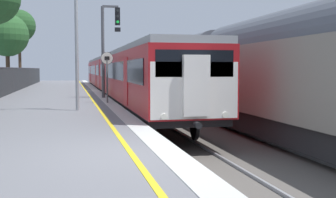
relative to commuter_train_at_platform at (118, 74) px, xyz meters
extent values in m
cube|color=slate|center=(-4.60, -24.15, -1.77)|extent=(6.40, 110.00, 1.00)
cube|color=silver|center=(-1.70, -24.15, -1.26)|extent=(0.60, 110.00, 0.01)
cube|color=yellow|center=(-2.45, -24.15, -1.26)|extent=(0.12, 110.00, 0.01)
cube|color=gray|center=(-0.71, -24.15, -2.23)|extent=(0.07, 110.00, 0.08)
cube|color=gray|center=(0.72, -24.15, -2.23)|extent=(0.07, 110.00, 0.08)
cube|color=maroon|center=(0.00, -10.32, 0.00)|extent=(2.80, 20.16, 2.30)
cube|color=black|center=(0.00, -10.32, -1.27)|extent=(2.64, 19.56, 0.25)
cube|color=gray|center=(0.00, -10.32, 1.27)|extent=(2.68, 20.16, 0.24)
cube|color=black|center=(-1.41, -10.32, 0.30)|extent=(0.02, 18.56, 0.84)
cube|color=red|center=(-1.41, -15.36, -0.10)|extent=(0.03, 1.10, 1.90)
cube|color=red|center=(-1.41, -5.28, -0.10)|extent=(0.03, 1.10, 1.90)
cylinder|color=black|center=(-0.78, -17.80, -1.77)|extent=(0.12, 0.84, 0.84)
cylinder|color=black|center=(0.78, -17.80, -1.77)|extent=(0.12, 0.84, 0.84)
cylinder|color=black|center=(-0.78, -2.84, -1.77)|extent=(0.12, 0.84, 0.84)
cylinder|color=black|center=(0.78, -2.84, -1.77)|extent=(0.12, 0.84, 0.84)
cube|color=maroon|center=(0.00, 10.44, 0.00)|extent=(2.80, 20.16, 2.30)
cube|color=black|center=(0.00, 10.44, -1.27)|extent=(2.64, 19.56, 0.25)
cube|color=gray|center=(0.00, 10.44, 1.27)|extent=(2.68, 20.16, 0.24)
cube|color=black|center=(-1.41, 10.44, 0.30)|extent=(0.02, 18.56, 0.84)
cube|color=red|center=(-1.41, 5.40, -0.10)|extent=(0.03, 1.10, 1.90)
cube|color=red|center=(-1.41, 15.48, -0.10)|extent=(0.03, 1.10, 1.90)
cylinder|color=black|center=(-0.78, 2.96, -1.77)|extent=(0.12, 0.84, 0.84)
cylinder|color=black|center=(0.78, 2.96, -1.77)|extent=(0.12, 0.84, 0.84)
cylinder|color=black|center=(-0.78, 17.92, -1.77)|extent=(0.12, 0.84, 0.84)
cylinder|color=black|center=(0.78, 17.92, -1.77)|extent=(0.12, 0.84, 0.84)
cube|color=silver|center=(0.00, -20.36, -0.25)|extent=(2.70, 0.10, 1.70)
cube|color=black|center=(0.00, -20.37, 0.55)|extent=(2.40, 0.08, 0.80)
cube|color=silver|center=(0.00, -20.50, -0.10)|extent=(0.80, 0.24, 1.80)
cylinder|color=white|center=(-0.95, -20.42, -1.00)|extent=(0.18, 0.06, 0.18)
cylinder|color=white|center=(0.95, -20.42, -1.00)|extent=(0.18, 0.06, 0.18)
cylinder|color=black|center=(0.00, -20.65, -1.25)|extent=(0.20, 0.35, 0.20)
cube|color=black|center=(0.00, 10.44, 1.52)|extent=(0.60, 0.90, 0.20)
cube|color=#232326|center=(4.00, -19.55, -1.64)|extent=(2.30, 14.82, 0.79)
cube|color=gray|center=(4.00, -19.55, 0.03)|extent=(2.60, 14.02, 2.55)
cylinder|color=#515660|center=(4.00, -19.55, 1.30)|extent=(2.39, 13.62, 2.39)
cylinder|color=black|center=(3.22, -14.14, -1.77)|extent=(0.12, 0.84, 0.84)
cylinder|color=black|center=(4.78, -14.14, -1.77)|extent=(0.12, 0.84, 0.84)
cube|color=#232326|center=(4.00, -3.93, -1.64)|extent=(2.30, 14.82, 0.79)
cube|color=gray|center=(4.00, -3.93, 0.03)|extent=(2.60, 14.02, 2.55)
cylinder|color=#515660|center=(4.00, -3.93, 1.30)|extent=(2.39, 13.62, 2.39)
cylinder|color=black|center=(3.22, -9.34, -1.77)|extent=(0.12, 0.84, 0.84)
cylinder|color=black|center=(4.78, -9.34, -1.77)|extent=(0.12, 0.84, 0.84)
cylinder|color=black|center=(3.22, 1.48, -1.77)|extent=(0.12, 0.84, 0.84)
cylinder|color=black|center=(4.78, 1.48, -1.77)|extent=(0.12, 0.84, 0.84)
cube|color=#232326|center=(4.00, 11.70, -1.64)|extent=(2.30, 14.82, 0.79)
cube|color=gray|center=(4.00, 11.70, 0.03)|extent=(2.60, 14.02, 2.55)
cylinder|color=#515660|center=(4.00, 11.70, 1.30)|extent=(2.39, 13.62, 2.39)
cylinder|color=black|center=(3.22, 6.28, -1.77)|extent=(0.12, 0.84, 0.84)
cylinder|color=black|center=(4.78, 6.28, -1.77)|extent=(0.12, 0.84, 0.84)
cylinder|color=black|center=(3.22, 17.11, -1.77)|extent=(0.12, 0.84, 0.84)
cylinder|color=black|center=(4.78, 17.11, -1.77)|extent=(0.12, 0.84, 0.84)
cylinder|color=#47474C|center=(-1.75, -7.93, 1.34)|extent=(0.18, 0.18, 5.22)
cube|color=#47474C|center=(-1.30, -7.93, 3.96)|extent=(0.90, 0.12, 0.12)
cube|color=black|center=(-0.90, -7.93, 3.41)|extent=(0.28, 0.20, 1.00)
cylinder|color=black|center=(-0.90, -8.05, 3.73)|extent=(0.16, 0.04, 0.16)
cylinder|color=black|center=(-0.90, -8.05, 3.41)|extent=(0.16, 0.04, 0.16)
cylinder|color=#19D83F|center=(-0.90, -8.05, 3.09)|extent=(0.16, 0.04, 0.16)
cube|color=black|center=(-0.90, -7.93, 2.66)|extent=(0.32, 0.16, 0.24)
cylinder|color=#59595B|center=(-1.85, -11.78, -0.20)|extent=(0.08, 0.08, 2.12)
cylinder|color=black|center=(-1.85, -11.79, 0.91)|extent=(0.59, 0.02, 0.59)
cylinder|color=silver|center=(-1.85, -11.80, 0.91)|extent=(0.56, 0.02, 0.56)
cube|color=black|center=(-1.85, -11.81, 0.91)|extent=(0.24, 0.01, 0.18)
cylinder|color=#93999E|center=(-3.32, -15.13, 1.45)|extent=(0.14, 0.14, 5.44)
cylinder|color=#38383D|center=(-7.55, -0.77, -0.39)|extent=(0.07, 0.07, 1.74)
cylinder|color=#38383D|center=(-7.55, 10.91, -0.39)|extent=(0.07, 0.07, 1.74)
cylinder|color=#38383D|center=(-7.55, 22.60, -0.39)|extent=(0.07, 0.07, 1.74)
cylinder|color=#473323|center=(-8.80, 5.90, 0.51)|extent=(0.34, 0.34, 3.55)
sphere|color=#285628|center=(-8.80, 5.90, 3.28)|extent=(3.65, 3.65, 3.65)
sphere|color=#285628|center=(-9.23, 5.57, 2.83)|extent=(2.42, 2.42, 2.42)
cylinder|color=#473323|center=(-8.40, 11.28, 1.23)|extent=(0.29, 0.29, 5.00)
sphere|color=#234C23|center=(-8.40, 11.28, 4.61)|extent=(3.18, 3.18, 3.18)
sphere|color=#234C23|center=(-8.23, 11.55, 4.21)|extent=(2.07, 2.07, 2.07)
camera|label=1|loc=(-3.58, -32.28, 0.38)|focal=44.82mm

